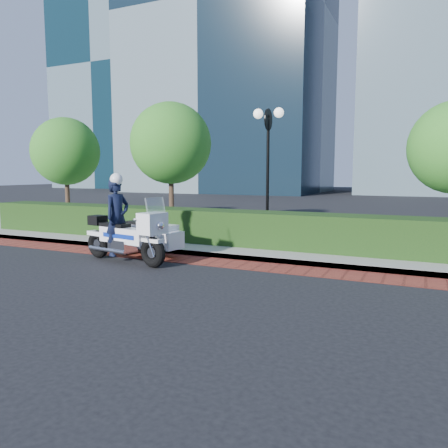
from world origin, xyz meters
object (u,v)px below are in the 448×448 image
at_px(police_motorcycle, 133,230).
at_px(tree_b, 171,143).
at_px(lamppost, 268,152).
at_px(tree_a, 66,152).

bearing_deg(police_motorcycle, tree_b, 122.97).
bearing_deg(lamppost, tree_b, 163.89).
xyz_separation_m(lamppost, tree_b, (-4.50, 1.30, 0.48)).
relative_size(lamppost, tree_b, 0.86).
bearing_deg(tree_b, police_motorcycle, -68.13).
bearing_deg(police_motorcycle, tree_a, 155.28).
relative_size(lamppost, police_motorcycle, 1.50).
bearing_deg(tree_a, lamppost, -7.41).
height_order(tree_a, tree_b, tree_b).
relative_size(tree_b, police_motorcycle, 1.74).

